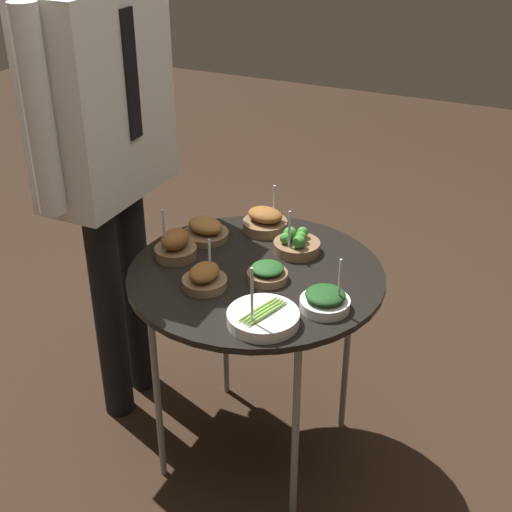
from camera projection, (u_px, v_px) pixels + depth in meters
The scene contains 11 objects.
ground_plane at pixel (256, 448), 2.28m from camera, with size 8.00×8.00×0.00m, color black.
serving_cart at pixel (256, 285), 1.98m from camera, with size 0.71×0.71×0.66m.
bowl_spinach_near_rim at pixel (325, 300), 1.79m from camera, with size 0.13×0.13×0.15m.
bowl_spinach_center at pixel (267, 273), 1.91m from camera, with size 0.11×0.11×0.05m.
bowl_roast_front_center at pixel (205, 278), 1.88m from camera, with size 0.12×0.12×0.13m.
bowl_broccoli_front_right at pixel (296, 244), 2.05m from camera, with size 0.13×0.13×0.14m.
bowl_roast_front_left at pixel (205, 230), 2.12m from camera, with size 0.14×0.14×0.06m.
bowl_roast_mid_left at pixel (265, 221), 2.17m from camera, with size 0.14×0.14×0.14m.
bowl_roast_mid_right at pixel (175, 246), 2.02m from camera, with size 0.12×0.12×0.16m.
bowl_asparagus_back_left at pixel (263, 317), 1.74m from camera, with size 0.18×0.18×0.18m.
waiter_figure at pixel (103, 122), 2.02m from camera, with size 0.58×0.22×1.57m.
Camera 1 is at (-1.53, -0.71, 1.65)m, focal length 50.00 mm.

